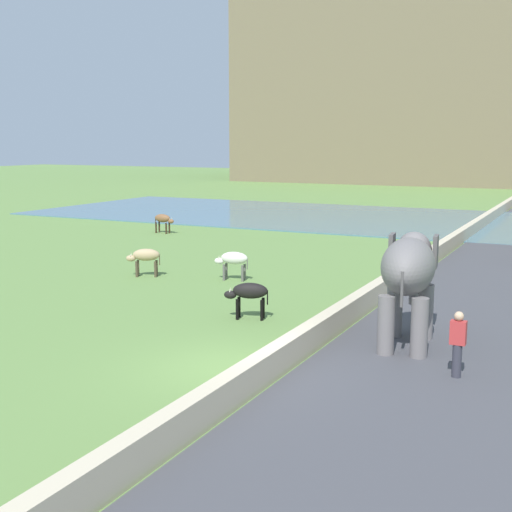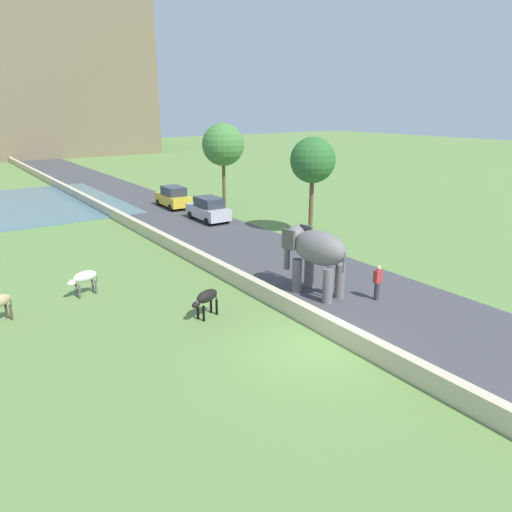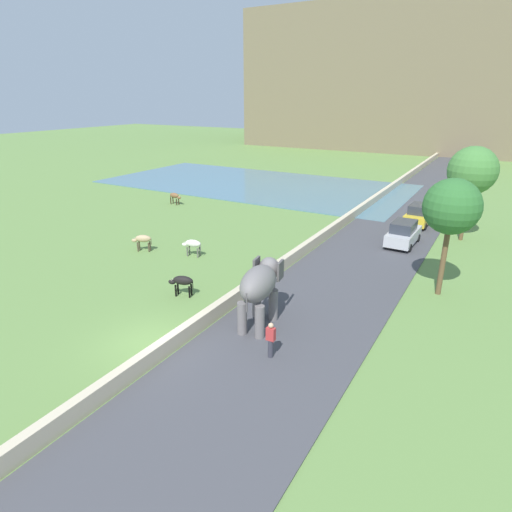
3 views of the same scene
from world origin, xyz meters
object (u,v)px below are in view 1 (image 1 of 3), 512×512
Objects in this scene: cow_brown at (163,219)px; cow_black at (249,293)px; cow_tan at (145,256)px; elephant at (409,272)px; person_beside_elephant at (458,343)px; cow_white at (233,260)px.

cow_brown is 0.99× the size of cow_black.
cow_brown is at bearing 131.22° from cow_black.
elephant is at bearing -21.96° from cow_tan.
elephant is 2.18× the size of person_beside_elephant.
cow_tan is at bearing -165.80° from cow_white.
elephant reaches higher than person_beside_elephant.
cow_tan is 0.98× the size of cow_black.
elephant is at bearing -7.24° from cow_black.
cow_black is (6.90, -4.20, 0.00)m from cow_tan.
cow_tan is at bearing 153.05° from person_beside_elephant.
cow_white and cow_black have the same top height.
person_beside_elephant reaches higher than cow_white.
person_beside_elephant is at bearing -26.95° from cow_tan.
cow_white is 1.02× the size of cow_tan.
cow_black is (-6.86, 2.80, -0.04)m from person_beside_elephant.
elephant is 2.50× the size of cow_black.
elephant reaches higher than cow_brown.
cow_white is 1.00× the size of cow_black.
person_beside_elephant reaches higher than cow_tan.
cow_brown and cow_white have the same top height.
cow_black is at bearing 172.76° from elephant.
cow_brown is at bearing 120.86° from cow_tan.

